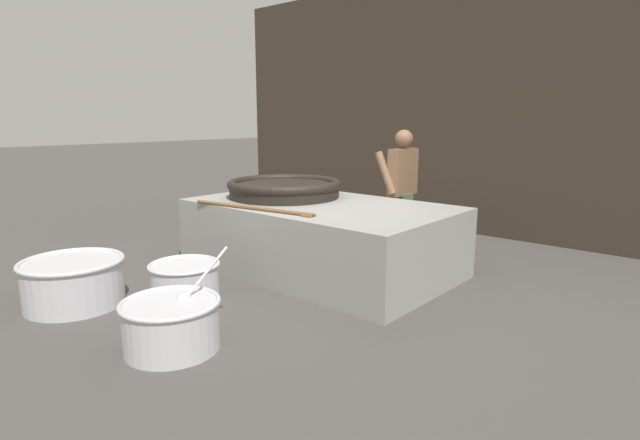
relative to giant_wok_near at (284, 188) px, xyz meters
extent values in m
plane|color=#474442|center=(0.62, -0.07, -0.87)|extent=(60.00, 60.00, 0.00)
cube|color=#382D23|center=(0.62, 2.87, 1.01)|extent=(8.24, 0.24, 3.75)
cube|color=gray|center=(0.62, -0.07, -0.49)|extent=(2.89, 1.71, 0.76)
cylinder|color=black|center=(0.00, 0.00, -0.03)|extent=(1.30, 1.30, 0.15)
torus|color=black|center=(0.00, 0.00, 0.04)|extent=(1.35, 1.35, 0.10)
cylinder|color=brown|center=(0.34, -0.82, -0.09)|extent=(1.51, 0.27, 0.04)
cube|color=brown|center=(1.03, -0.72, -0.10)|extent=(0.13, 0.12, 0.02)
cylinder|color=brown|center=(0.99, 0.96, -0.49)|extent=(0.12, 0.12, 0.76)
cylinder|color=brown|center=(0.99, 1.13, -0.49)|extent=(0.12, 0.12, 0.76)
cube|color=#4C663F|center=(0.99, 1.04, -0.33)|extent=(0.18, 0.23, 0.49)
cube|color=brown|center=(0.99, 1.04, 0.17)|extent=(0.15, 0.46, 0.56)
cylinder|color=brown|center=(0.89, 0.81, 0.17)|extent=(0.31, 0.09, 0.52)
cylinder|color=brown|center=(0.89, 1.27, 0.17)|extent=(0.31, 0.09, 0.52)
sphere|color=brown|center=(0.99, 1.04, 0.57)|extent=(0.21, 0.21, 0.21)
cylinder|color=silver|center=(1.10, -2.29, -0.69)|extent=(0.69, 0.69, 0.36)
torus|color=silver|center=(1.10, -2.29, -0.51)|extent=(0.73, 0.73, 0.03)
cylinder|color=tan|center=(1.10, -2.29, -0.60)|extent=(0.61, 0.61, 0.09)
sphere|color=silver|center=(1.09, -2.17, -0.53)|extent=(0.13, 0.13, 0.13)
cylinder|color=silver|center=(1.07, -1.95, -0.37)|extent=(0.06, 0.47, 0.34)
cylinder|color=silver|center=(0.30, -1.63, -0.69)|extent=(0.63, 0.63, 0.34)
torus|color=silver|center=(0.30, -1.63, -0.52)|extent=(0.66, 0.66, 0.03)
cylinder|color=#6B9347|center=(0.30, -1.63, -0.62)|extent=(0.55, 0.55, 0.09)
cylinder|color=silver|center=(-0.35, -2.37, -0.66)|extent=(0.86, 0.86, 0.41)
torus|color=silver|center=(-0.35, -2.37, -0.46)|extent=(0.90, 0.90, 0.04)
cylinder|color=orange|center=(-0.35, -2.37, -0.57)|extent=(0.76, 0.76, 0.10)
cylinder|color=orange|center=(-0.35, -2.36, -0.50)|extent=(0.05, 0.05, 0.03)
cylinder|color=orange|center=(-0.22, -2.42, -0.50)|extent=(0.06, 0.07, 0.04)
cylinder|color=orange|center=(-0.15, -2.37, -0.50)|extent=(0.06, 0.04, 0.03)
cylinder|color=orange|center=(-0.51, -2.63, -0.50)|extent=(0.06, 0.06, 0.04)
cylinder|color=orange|center=(-0.33, -2.62, -0.50)|extent=(0.06, 0.06, 0.03)
cylinder|color=orange|center=(-0.30, -2.50, -0.50)|extent=(0.05, 0.04, 0.04)
cylinder|color=orange|center=(-0.34, -2.41, -0.50)|extent=(0.06, 0.06, 0.04)
cylinder|color=orange|center=(-0.29, -2.55, -0.50)|extent=(0.06, 0.07, 0.04)
cylinder|color=orange|center=(-0.30, -2.13, -0.50)|extent=(0.06, 0.05, 0.03)
cylinder|color=orange|center=(-0.23, -2.40, -0.50)|extent=(0.06, 0.05, 0.03)
cylinder|color=orange|center=(-0.37, -2.16, -0.50)|extent=(0.05, 0.05, 0.04)
cylinder|color=orange|center=(-0.20, -2.51, -0.50)|extent=(0.04, 0.05, 0.04)
cylinder|color=orange|center=(-0.34, -2.36, -0.49)|extent=(0.05, 0.06, 0.04)
camera|label=1|loc=(4.17, -4.17, 0.81)|focal=28.00mm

